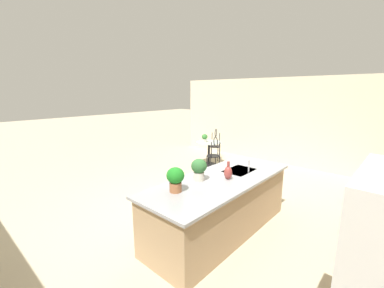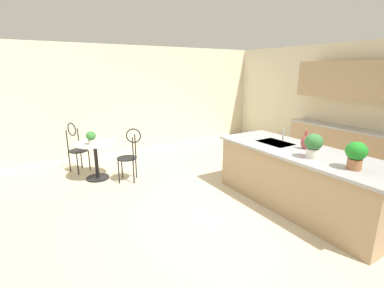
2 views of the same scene
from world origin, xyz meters
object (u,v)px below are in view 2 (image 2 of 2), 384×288
Objects in this scene: bistro_table at (96,157)px; potted_plant_counter_far at (356,154)px; chair_near_window at (130,152)px; chair_by_island at (76,145)px; potted_plant_counter_near at (314,144)px; vase_on_counter at (305,142)px; potted_plant_on_table at (91,137)px.

potted_plant_counter_far reaches higher than bistro_table.
chair_near_window is 1.00× the size of chair_by_island.
chair_by_island is 3.00× the size of potted_plant_counter_far.
chair_by_island is 3.04× the size of potted_plant_counter_near.
potted_plant_counter_far reaches higher than potted_plant_counter_near.
potted_plant_counter_far reaches higher than chair_by_island.
potted_plant_counter_near is 1.19× the size of vase_on_counter.
potted_plant_counter_near is at bearing 37.68° from potted_plant_on_table.
potted_plant_counter_near is at bearing -40.83° from vase_on_counter.
potted_plant_counter_far is at bearing 33.66° from potted_plant_on_table.
potted_plant_counter_far is (4.33, 2.54, 0.55)m from chair_by_island.
potted_plant_counter_near reaches higher than potted_plant_on_table.
chair_near_window is 3.72m from potted_plant_counter_far.
potted_plant_on_table is 4.28m from potted_plant_counter_far.
chair_by_island is 3.62× the size of vase_on_counter.
potted_plant_counter_near is (3.78, 2.49, 0.54)m from chair_by_island.
potted_plant_on_table is (0.77, 0.17, 0.31)m from chair_by_island.
bistro_table is 4.38m from potted_plant_counter_far.
chair_near_window is at bearing -139.23° from vase_on_counter.
chair_by_island is 4.11× the size of potted_plant_on_table.
bistro_table is at bearing -129.43° from chair_near_window.
potted_plant_on_table is at bearing -135.35° from vase_on_counter.
bistro_table is 0.71m from chair_near_window.
potted_plant_counter_near is (3.01, 2.32, 0.23)m from potted_plant_on_table.
potted_plant_counter_far is 1.01× the size of potted_plant_counter_near.
potted_plant_counter_far is 1.21× the size of vase_on_counter.
chair_by_island is (-0.66, -0.25, 0.13)m from bistro_table.
vase_on_counter is (2.78, 2.55, 0.58)m from bistro_table.
potted_plant_counter_far is 0.94m from vase_on_counter.
bistro_table is 3.16× the size of potted_plant_on_table.
potted_plant_counter_near is (-0.55, -0.05, -0.00)m from potted_plant_counter_far.
vase_on_counter reaches higher than chair_near_window.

